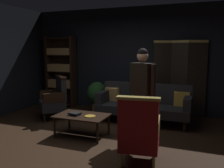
# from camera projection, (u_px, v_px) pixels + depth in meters

# --- Properties ---
(ground_plane) EXTENTS (10.00, 10.00, 0.00)m
(ground_plane) POSITION_uv_depth(u_px,v_px,m) (97.00, 140.00, 4.56)
(ground_plane) COLOR black
(back_wall) EXTENTS (7.20, 0.10, 2.80)m
(back_wall) POSITION_uv_depth(u_px,v_px,m) (134.00, 60.00, 6.63)
(back_wall) COLOR black
(back_wall) RESTS_ON ground_plane
(folding_screen) EXTENTS (1.29, 0.22, 1.90)m
(folding_screen) POSITION_uv_depth(u_px,v_px,m) (179.00, 77.00, 6.06)
(folding_screen) COLOR black
(folding_screen) RESTS_ON ground_plane
(bookshelf) EXTENTS (0.90, 0.32, 2.05)m
(bookshelf) POSITION_uv_depth(u_px,v_px,m) (61.00, 70.00, 7.20)
(bookshelf) COLOR black
(bookshelf) RESTS_ON ground_plane
(velvet_couch) EXTENTS (2.12, 0.78, 0.88)m
(velvet_couch) POSITION_uv_depth(u_px,v_px,m) (144.00, 103.00, 5.64)
(velvet_couch) COLOR black
(velvet_couch) RESTS_ON ground_plane
(coffee_table) EXTENTS (1.00, 0.64, 0.42)m
(coffee_table) POSITION_uv_depth(u_px,v_px,m) (82.00, 117.00, 4.71)
(coffee_table) COLOR black
(coffee_table) RESTS_ON ground_plane
(armchair_gilt_accent) EXTENTS (0.65, 0.65, 1.04)m
(armchair_gilt_accent) POSITION_uv_depth(u_px,v_px,m) (139.00, 132.00, 3.55)
(armchair_gilt_accent) COLOR tan
(armchair_gilt_accent) RESTS_ON ground_plane
(armchair_wing_left) EXTENTS (0.82, 0.82, 1.04)m
(armchair_wing_left) POSITION_uv_depth(u_px,v_px,m) (55.00, 99.00, 5.87)
(armchair_wing_left) COLOR black
(armchair_wing_left) RESTS_ON ground_plane
(standing_figure) EXTENTS (0.53, 0.37, 1.70)m
(standing_figure) POSITION_uv_depth(u_px,v_px,m) (142.00, 86.00, 4.37)
(standing_figure) COLOR black
(standing_figure) RESTS_ON ground_plane
(potted_plant) EXTENTS (0.53, 0.53, 0.82)m
(potted_plant) POSITION_uv_depth(u_px,v_px,m) (97.00, 95.00, 6.47)
(potted_plant) COLOR brown
(potted_plant) RESTS_ON ground_plane
(book_navy_cloth) EXTENTS (0.20, 0.15, 0.02)m
(book_navy_cloth) POSITION_uv_depth(u_px,v_px,m) (75.00, 114.00, 4.71)
(book_navy_cloth) COLOR navy
(book_navy_cloth) RESTS_ON coffee_table
(book_black_cloth) EXTENTS (0.25, 0.21, 0.03)m
(book_black_cloth) POSITION_uv_depth(u_px,v_px,m) (75.00, 113.00, 4.70)
(book_black_cloth) COLOR black
(book_black_cloth) RESTS_ON book_navy_cloth
(brass_tray) EXTENTS (0.20, 0.20, 0.02)m
(brass_tray) POSITION_uv_depth(u_px,v_px,m) (90.00, 116.00, 4.60)
(brass_tray) COLOR gold
(brass_tray) RESTS_ON coffee_table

